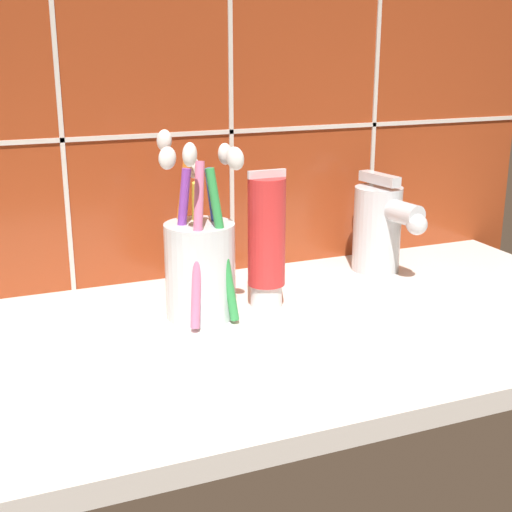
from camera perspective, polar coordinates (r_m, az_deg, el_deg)
name	(u,v)px	position (r cm, az deg, el deg)	size (l,w,h in cm)	color
sink_counter	(280,335)	(70.94, 1.95, -6.37)	(76.50, 38.20, 2.00)	silver
tile_wall_backsplash	(212,79)	(83.28, -3.51, 13.98)	(86.50, 1.72, 49.63)	#933819
toothbrush_cup	(200,261)	(71.46, -4.51, -0.43)	(8.53, 10.93, 18.66)	silver
toothpaste_tube	(267,240)	(73.44, 0.85, 1.26)	(4.09, 3.89, 14.56)	white
sink_faucet	(380,226)	(86.75, 9.92, 2.40)	(5.75, 10.84, 11.88)	silver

